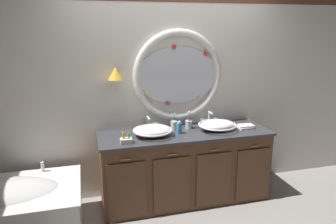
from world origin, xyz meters
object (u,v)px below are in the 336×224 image
Objects in this scene: folded_hand_towel at (246,127)px; toothbrush_holder_right at (189,124)px; toothbrush_holder_left at (174,125)px; toiletry_basket at (126,140)px; soap_dispenser at (179,128)px; sink_basin_right at (217,125)px; sink_basin_left at (153,130)px.

toothbrush_holder_right is at bearing 165.22° from folded_hand_towel.
toothbrush_holder_left is 0.18m from toothbrush_holder_right.
soap_dispenser is at bearing 14.75° from toiletry_basket.
toiletry_basket is at bearing -158.60° from toothbrush_holder_right.
toothbrush_holder_right is (-0.30, 0.14, -0.00)m from sink_basin_right.
soap_dispenser reaches higher than sink_basin_right.
toothbrush_holder_left is (0.28, 0.14, -0.00)m from sink_basin_left.
toothbrush_holder_right reaches higher than toiletry_basket.
soap_dispenser is at bearing -81.01° from toothbrush_holder_left.
sink_basin_right is at bearing 175.17° from folded_hand_towel.
toothbrush_holder_left is 1.33× the size of soap_dispenser.
folded_hand_towel is 1.45m from toiletry_basket.
toothbrush_holder_right is at bearing 17.02° from sink_basin_left.
sink_basin_left is 1.13m from folded_hand_towel.
sink_basin_right is 2.33× the size of folded_hand_towel.
folded_hand_towel is (1.13, -0.03, -0.04)m from sink_basin_left.
folded_hand_towel is (0.82, -0.03, -0.05)m from soap_dispenser.
soap_dispenser reaches higher than folded_hand_towel.
sink_basin_right is at bearing -0.00° from sink_basin_left.
toothbrush_holder_left is 0.67m from toiletry_basket.
toiletry_basket reaches higher than sink_basin_right.
toiletry_basket reaches higher than sink_basin_left.
toothbrush_holder_right is at bearing 1.78° from toothbrush_holder_left.
toothbrush_holder_left is 1.05× the size of folded_hand_towel.
toiletry_basket is (-0.78, -0.31, -0.02)m from toothbrush_holder_right.
sink_basin_right is 0.33m from toothbrush_holder_right.
toothbrush_holder_left is (-0.49, 0.14, -0.00)m from sink_basin_right.
sink_basin_left is 0.49m from toothbrush_holder_right.
sink_basin_left is 3.49× the size of toiletry_basket.
soap_dispenser is at bearing -138.62° from toothbrush_holder_right.
toothbrush_holder_right is (0.18, 0.01, -0.00)m from toothbrush_holder_left.
soap_dispenser reaches higher than toiletry_basket.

